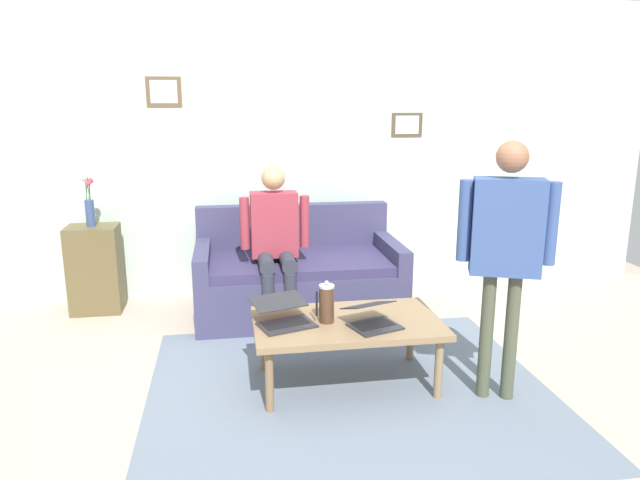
{
  "coord_description": "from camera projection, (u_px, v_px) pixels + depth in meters",
  "views": [
    {
      "loc": [
        0.6,
        3.16,
        1.78
      ],
      "look_at": [
        -0.04,
        -0.86,
        0.8
      ],
      "focal_mm": 32.56,
      "sensor_mm": 36.0,
      "label": 1
    }
  ],
  "objects": [
    {
      "name": "french_press",
      "position": [
        327.0,
        303.0,
        3.6
      ],
      "size": [
        0.12,
        0.1,
        0.27
      ],
      "color": "#4C3323",
      "rests_on": "coffee_table"
    },
    {
      "name": "back_wall",
      "position": [
        292.0,
        149.0,
        5.33
      ],
      "size": [
        7.04,
        0.11,
        2.7
      ],
      "color": "silver",
      "rests_on": "ground_plane"
    },
    {
      "name": "person_standing",
      "position": [
        506.0,
        239.0,
        3.35
      ],
      "size": [
        0.55,
        0.3,
        1.56
      ],
      "color": "#4C523D",
      "rests_on": "ground_plane"
    },
    {
      "name": "coffee_table",
      "position": [
        347.0,
        327.0,
        3.66
      ],
      "size": [
        1.18,
        0.7,
        0.43
      ],
      "color": "#8D6F4E",
      "rests_on": "ground_plane"
    },
    {
      "name": "ground_plane",
      "position": [
        335.0,
        400.0,
        3.54
      ],
      "size": [
        7.68,
        7.68,
        0.0
      ],
      "primitive_type": "plane",
      "color": "#BDA897"
    },
    {
      "name": "laptop_center",
      "position": [
        284.0,
        317.0,
        3.59
      ],
      "size": [
        0.42,
        0.43,
        0.14
      ],
      "color": "#28282D",
      "rests_on": "coffee_table"
    },
    {
      "name": "area_rug",
      "position": [
        349.0,
        390.0,
        3.66
      ],
      "size": [
        2.5,
        2.16,
        0.01
      ],
      "primitive_type": "cube",
      "color": "slate",
      "rests_on": "ground_plane"
    },
    {
      "name": "flower_vase",
      "position": [
        89.0,
        204.0,
        4.83
      ],
      "size": [
        0.1,
        0.08,
        0.44
      ],
      "color": "#384C81",
      "rests_on": "side_shelf"
    },
    {
      "name": "laptop_left",
      "position": [
        372.0,
        319.0,
        3.55
      ],
      "size": [
        0.37,
        0.38,
        0.16
      ],
      "color": "#28282D",
      "rests_on": "coffee_table"
    },
    {
      "name": "couch",
      "position": [
        298.0,
        278.0,
        4.96
      ],
      "size": [
        1.7,
        0.94,
        0.88
      ],
      "color": "#3E3C60",
      "rests_on": "ground_plane"
    },
    {
      "name": "person_seated",
      "position": [
        275.0,
        236.0,
        4.61
      ],
      "size": [
        0.55,
        0.51,
        1.28
      ],
      "color": "#30323F",
      "rests_on": "ground_plane"
    },
    {
      "name": "side_shelf",
      "position": [
        95.0,
        269.0,
        4.96
      ],
      "size": [
        0.42,
        0.32,
        0.75
      ],
      "color": "brown",
      "rests_on": "ground_plane"
    }
  ]
}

